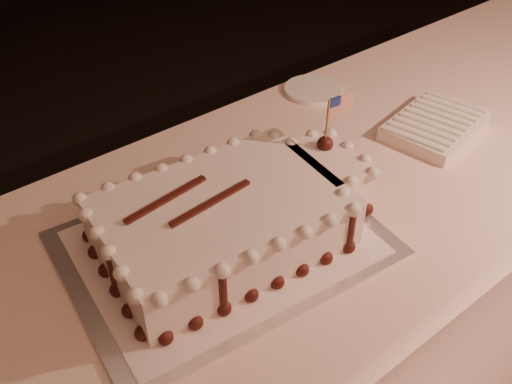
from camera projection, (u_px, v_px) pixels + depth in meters
banquet_table at (348, 274)px, 1.54m from camera, size 2.40×0.80×0.75m
cake_board at (223, 244)px, 1.09m from camera, size 0.62×0.49×0.01m
doily at (223, 242)px, 1.09m from camera, size 0.56×0.45×0.00m
sheet_cake at (236, 215)px, 1.07m from camera, size 0.57×0.36×0.22m
napkin_stack at (434, 126)px, 1.39m from camera, size 0.27×0.22×0.04m
side_plate at (313, 90)px, 1.55m from camera, size 0.16×0.16×0.01m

